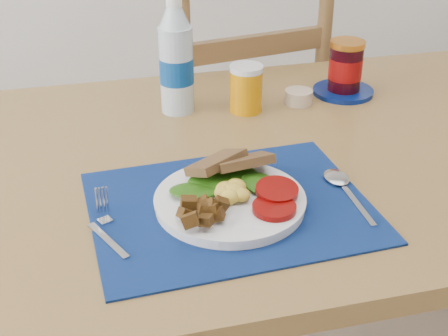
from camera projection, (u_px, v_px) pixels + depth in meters
name	position (u px, v px, depth m)	size (l,w,h in m)	color
table	(310.00, 181.00, 1.28)	(1.40, 0.90, 0.75)	brown
chair_far	(235.00, 89.00, 1.81)	(0.54, 0.52, 1.26)	brown
placemat	(230.00, 207.00, 1.03)	(0.46, 0.36, 0.00)	black
breakfast_plate	(228.00, 198.00, 1.02)	(0.25, 0.25, 0.06)	silver
fork	(106.00, 228.00, 0.97)	(0.06, 0.16, 0.00)	#B2B5BA
spoon	(343.00, 187.00, 1.08)	(0.04, 0.18, 0.01)	#B2B5BA
water_bottle	(176.00, 63.00, 1.33)	(0.07, 0.07, 0.25)	#ADBFCC
juice_glass	(246.00, 90.00, 1.36)	(0.07, 0.07, 0.10)	#C87C05
ramekin	(299.00, 97.00, 1.41)	(0.06, 0.06, 0.03)	tan
jam_on_saucer	(345.00, 71.00, 1.44)	(0.14, 0.14, 0.13)	#05175A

